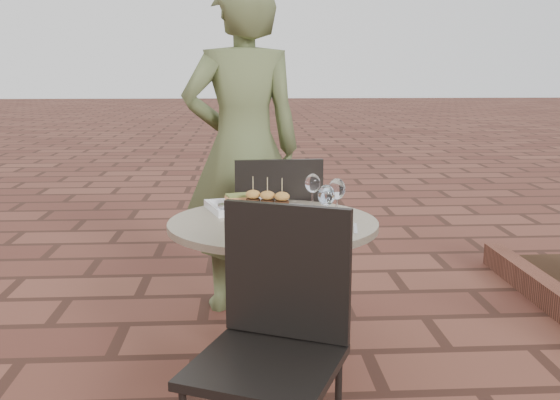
{
  "coord_description": "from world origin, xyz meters",
  "views": [
    {
      "loc": [
        -0.18,
        -2.41,
        1.36
      ],
      "look_at": [
        -0.02,
        0.18,
        0.82
      ],
      "focal_mm": 40.0,
      "sensor_mm": 36.0,
      "label": 1
    }
  ],
  "objects": [
    {
      "name": "cutlery_set",
      "position": [
        0.25,
        0.02,
        0.73
      ],
      "size": [
        0.13,
        0.21,
        0.0
      ],
      "primitive_type": null,
      "rotation": [
        0.0,
        0.0,
        -0.22
      ],
      "color": "silver",
      "rests_on": "cafe_table"
    },
    {
      "name": "chair_far",
      "position": [
        -0.01,
        0.74,
        0.55
      ],
      "size": [
        0.46,
        0.46,
        0.93
      ],
      "rotation": [
        0.0,
        0.0,
        3.19
      ],
      "color": "black",
      "rests_on": "ground"
    },
    {
      "name": "plate_tuna",
      "position": [
        -0.08,
        0.04,
        0.75
      ],
      "size": [
        0.31,
        0.31,
        0.03
      ],
      "rotation": [
        0.0,
        0.0,
        0.13
      ],
      "color": "white",
      "rests_on": "cafe_table"
    },
    {
      "name": "ground",
      "position": [
        0.0,
        0.0,
        0.0
      ],
      "size": [
        60.0,
        60.0,
        0.0
      ],
      "primitive_type": "plane",
      "color": "brown",
      "rests_on": "ground"
    },
    {
      "name": "steel_ramekin",
      "position": [
        -0.26,
        0.31,
        0.75
      ],
      "size": [
        0.08,
        0.08,
        0.05
      ],
      "primitive_type": "cylinder",
      "rotation": [
        0.0,
        0.0,
        -0.24
      ],
      "color": "silver",
      "rests_on": "cafe_table"
    },
    {
      "name": "diner",
      "position": [
        -0.18,
        1.08,
        0.93
      ],
      "size": [
        0.74,
        0.55,
        1.85
      ],
      "primitive_type": "imported",
      "rotation": [
        0.0,
        0.0,
        3.31
      ],
      "color": "#505A31",
      "rests_on": "ground"
    },
    {
      "name": "wine_glass_right",
      "position": [
        0.16,
        0.1,
        0.85
      ],
      "size": [
        0.07,
        0.07,
        0.17
      ],
      "color": "white",
      "rests_on": "cafe_table"
    },
    {
      "name": "wine_glass_mid",
      "position": [
        0.14,
        0.39,
        0.85
      ],
      "size": [
        0.07,
        0.07,
        0.17
      ],
      "color": "white",
      "rests_on": "cafe_table"
    },
    {
      "name": "plate_sliders",
      "position": [
        -0.07,
        0.29,
        0.77
      ],
      "size": [
        0.35,
        0.35,
        0.17
      ],
      "rotation": [
        0.0,
        0.0,
        -0.4
      ],
      "color": "white",
      "rests_on": "cafe_table"
    },
    {
      "name": "chair_near",
      "position": [
        -0.08,
        -0.52,
        0.55
      ],
      "size": [
        0.58,
        0.58,
        0.93
      ],
      "rotation": [
        0.0,
        0.0,
        -0.41
      ],
      "color": "black",
      "rests_on": "ground"
    },
    {
      "name": "plate_salmon",
      "position": [
        -0.2,
        0.4,
        0.75
      ],
      "size": [
        0.34,
        0.34,
        0.07
      ],
      "rotation": [
        0.0,
        0.0,
        0.3
      ],
      "color": "white",
      "rests_on": "cafe_table"
    },
    {
      "name": "wine_glass_far",
      "position": [
        0.22,
        0.22,
        0.85
      ],
      "size": [
        0.07,
        0.07,
        0.17
      ],
      "color": "white",
      "rests_on": "cafe_table"
    },
    {
      "name": "cafe_table",
      "position": [
        -0.05,
        0.18,
        0.48
      ],
      "size": [
        0.9,
        0.9,
        0.73
      ],
      "color": "gray",
      "rests_on": "ground"
    }
  ]
}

